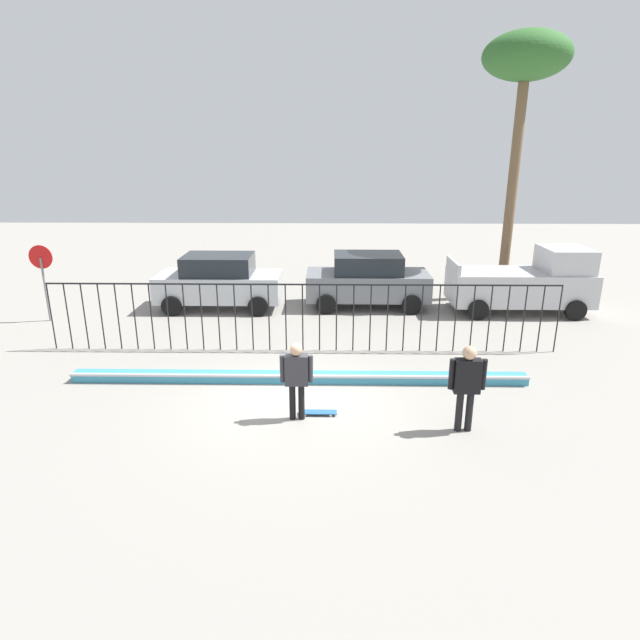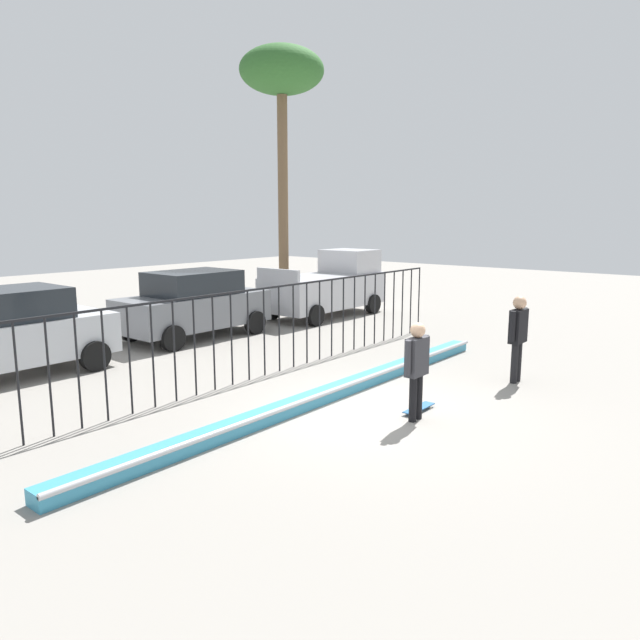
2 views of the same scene
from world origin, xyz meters
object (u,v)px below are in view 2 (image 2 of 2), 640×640
(skateboard, at_px, (419,408))
(parked_car_gray, at_px, (194,304))
(skateboarder, at_px, (417,362))
(pickup_truck, at_px, (328,286))
(palm_tree_tall, at_px, (282,79))
(camera_operator, at_px, (518,331))
(parked_car_silver, at_px, (5,333))

(skateboard, bearing_deg, parked_car_gray, 79.66)
(skateboarder, relative_size, pickup_truck, 0.36)
(pickup_truck, bearing_deg, parked_car_gray, 178.95)
(skateboarder, distance_m, skateboard, 1.06)
(skateboard, distance_m, parked_car_gray, 8.42)
(parked_car_gray, bearing_deg, palm_tree_tall, 14.36)
(parked_car_gray, relative_size, palm_tree_tall, 0.47)
(skateboarder, height_order, skateboard, skateboarder)
(pickup_truck, xyz_separation_m, palm_tree_tall, (-0.17, 1.94, 7.03))
(parked_car_gray, distance_m, palm_tree_tall, 8.92)
(camera_operator, relative_size, parked_car_gray, 0.42)
(parked_car_gray, height_order, palm_tree_tall, palm_tree_tall)
(camera_operator, xyz_separation_m, palm_tree_tall, (3.88, 10.20, 6.98))
(camera_operator, relative_size, palm_tree_tall, 0.20)
(pickup_truck, bearing_deg, palm_tree_tall, 99.92)
(skateboard, distance_m, pickup_truck, 10.41)
(parked_car_silver, relative_size, pickup_truck, 0.91)
(parked_car_silver, height_order, palm_tree_tall, palm_tree_tall)
(palm_tree_tall, bearing_deg, skateboarder, -126.49)
(camera_operator, relative_size, parked_car_silver, 0.42)
(skateboard, height_order, parked_car_silver, parked_car_silver)
(palm_tree_tall, bearing_deg, skateboard, -125.31)
(parked_car_silver, bearing_deg, skateboard, -63.58)
(skateboard, height_order, parked_car_gray, parked_car_gray)
(camera_operator, distance_m, parked_car_gray, 8.91)
(skateboarder, relative_size, palm_tree_tall, 0.18)
(parked_car_gray, distance_m, pickup_truck, 5.42)
(parked_car_silver, xyz_separation_m, pickup_truck, (10.62, -0.27, 0.06))
(camera_operator, bearing_deg, pickup_truck, -74.43)
(skateboard, relative_size, parked_car_gray, 0.19)
(skateboard, relative_size, pickup_truck, 0.17)
(parked_car_silver, bearing_deg, skateboarder, -66.65)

